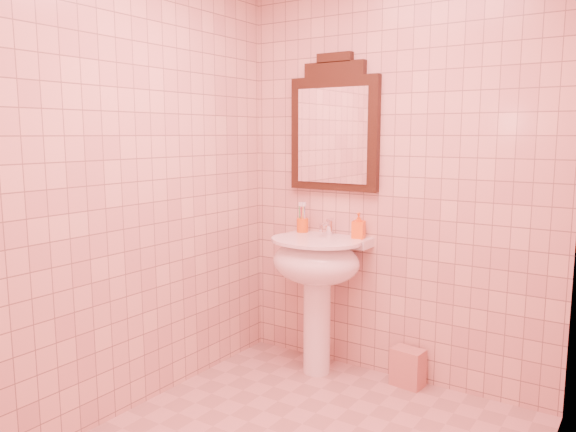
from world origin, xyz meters
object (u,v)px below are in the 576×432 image
Objects in this scene: towel at (408,367)px; pedestal_sink at (317,271)px; toothbrush_cup at (302,225)px; mirror at (334,128)px; soap_dispenser at (359,226)px.

pedestal_sink is at bearing -165.70° from towel.
toothbrush_cup is at bearing 142.83° from pedestal_sink.
towel is at bearing -0.64° from toothbrush_cup.
mirror reaches higher than pedestal_sink.
mirror is 5.26× the size of soap_dispenser.
soap_dispenser is at bearing 176.95° from towel.
mirror is 0.66m from toothbrush_cup.
toothbrush_cup reaches higher than pedestal_sink.
pedestal_sink is 3.79× the size of towel.
toothbrush_cup is (-0.20, 0.15, 0.25)m from pedestal_sink.
toothbrush_cup is at bearing 179.36° from towel.
toothbrush_cup is 0.77× the size of towel.
towel is at bearing -13.90° from soap_dispenser.
towel is (0.76, -0.01, -0.80)m from toothbrush_cup.
pedestal_sink is 0.38m from soap_dispenser.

